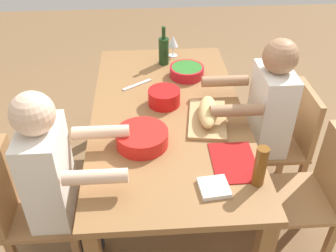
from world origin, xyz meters
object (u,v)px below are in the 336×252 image
(napkin_stack, at_px, (214,187))
(serving_bowl_fruit, at_px, (164,96))
(beer_bottle, at_px, (260,166))
(serving_bowl_salad, at_px, (142,137))
(wine_glass, at_px, (173,42))
(wine_bottle, at_px, (164,50))
(serving_bowl_greens, at_px, (187,71))
(chair_near_right, at_px, (30,207))
(cutting_board, at_px, (207,119))
(chair_far_right, at_px, (313,192))
(diner_far_center, at_px, (263,113))
(chair_far_center, at_px, (285,139))
(dining_table, at_px, (168,122))
(diner_near_right, at_px, (57,177))
(bread_loaf, at_px, (208,112))

(napkin_stack, bearing_deg, serving_bowl_fruit, -165.90)
(beer_bottle, relative_size, napkin_stack, 1.57)
(serving_bowl_salad, distance_m, wine_glass, 1.11)
(wine_bottle, bearing_deg, serving_bowl_fruit, -3.21)
(serving_bowl_salad, height_order, serving_bowl_greens, serving_bowl_salad)
(chair_near_right, xyz_separation_m, wine_glass, (-1.27, 0.89, 0.37))
(chair_near_right, height_order, cutting_board, chair_near_right)
(chair_far_right, relative_size, diner_far_center, 0.71)
(chair_far_center, height_order, wine_glass, wine_glass)
(wine_glass, bearing_deg, chair_far_right, 28.85)
(dining_table, height_order, serving_bowl_salad, serving_bowl_salad)
(chair_far_right, relative_size, napkin_stack, 6.07)
(diner_near_right, relative_size, bread_loaf, 3.75)
(chair_near_right, bearing_deg, beer_bottle, 82.46)
(serving_bowl_fruit, xyz_separation_m, beer_bottle, (0.74, 0.41, 0.05))
(wine_glass, bearing_deg, diner_near_right, -28.93)
(beer_bottle, bearing_deg, chair_far_right, 111.44)
(cutting_board, height_order, bread_loaf, bread_loaf)
(dining_table, bearing_deg, diner_near_right, -50.91)
(chair_far_center, xyz_separation_m, beer_bottle, (0.65, -0.40, 0.37))
(diner_far_center, distance_m, cutting_board, 0.40)
(chair_near_right, relative_size, bread_loaf, 2.66)
(cutting_board, bearing_deg, wine_bottle, -164.16)
(serving_bowl_salad, relative_size, napkin_stack, 2.06)
(bread_loaf, bearing_deg, beer_bottle, 16.83)
(diner_near_right, bearing_deg, chair_far_right, 90.00)
(serving_bowl_fruit, distance_m, napkin_stack, 0.79)
(serving_bowl_greens, bearing_deg, diner_near_right, -39.53)
(chair_near_right, relative_size, diner_far_center, 0.71)
(beer_bottle, bearing_deg, cutting_board, -163.17)
(chair_far_right, height_order, serving_bowl_greens, chair_far_right)
(dining_table, bearing_deg, chair_far_right, 58.03)
(cutting_board, distance_m, napkin_stack, 0.57)
(serving_bowl_fruit, bearing_deg, dining_table, 11.58)
(dining_table, distance_m, serving_bowl_greens, 0.49)
(chair_near_right, relative_size, serving_bowl_salad, 2.94)
(diner_near_right, relative_size, chair_far_right, 1.41)
(chair_far_right, bearing_deg, bread_loaf, -124.30)
(chair_far_right, relative_size, cutting_board, 2.12)
(serving_bowl_greens, height_order, beer_bottle, beer_bottle)
(diner_near_right, bearing_deg, serving_bowl_salad, 112.70)
(wine_bottle, bearing_deg, cutting_board, 15.84)
(dining_table, height_order, bread_loaf, bread_loaf)
(serving_bowl_salad, bearing_deg, beer_bottle, 58.34)
(diner_near_right, bearing_deg, bread_loaf, 114.64)
(chair_far_center, distance_m, wine_glass, 1.11)
(serving_bowl_fruit, xyz_separation_m, wine_glass, (-0.69, 0.11, 0.06))
(bread_loaf, distance_m, napkin_stack, 0.57)
(serving_bowl_salad, bearing_deg, cutting_board, 116.76)
(diner_near_right, xyz_separation_m, cutting_board, (-0.38, 0.84, 0.05))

